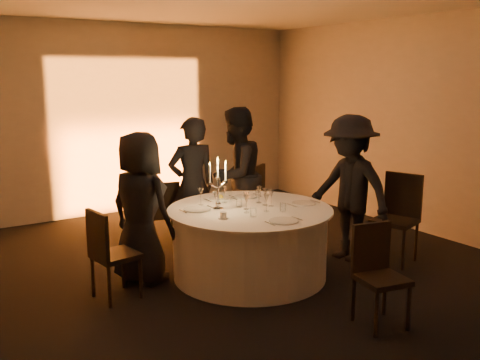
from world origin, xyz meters
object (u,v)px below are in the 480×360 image
banquet_table (250,242)px  coffee_cup (223,215)px  guest_back_left (192,185)px  chair_left (108,250)px  chair_back_left (164,210)px  guest_right (350,188)px  guest_left (140,208)px  guest_back_right (236,176)px  chair_back_right (250,196)px  candelabra (218,191)px  chair_right (398,212)px  chair_front (377,269)px

banquet_table → coffee_cup: 0.64m
banquet_table → guest_back_left: (-0.12, 1.11, 0.46)m
chair_left → banquet_table: bearing=-106.5°
chair_back_left → guest_right: bearing=148.9°
guest_left → guest_back_right: (1.59, 0.62, 0.08)m
chair_back_right → coffee_cup: 1.96m
chair_back_right → candelabra: bearing=13.1°
chair_right → coffee_cup: (-2.22, 0.34, 0.21)m
coffee_cup → guest_left: bearing=131.6°
chair_back_left → chair_back_right: chair_back_right is taller
chair_back_left → guest_back_right: guest_back_right is taller
chair_back_right → guest_right: size_ratio=0.57×
chair_right → candelabra: (-2.09, 0.66, 0.38)m
chair_left → coffee_cup: chair_left is taller
banquet_table → coffee_cup: coffee_cup is taller
chair_back_left → guest_back_right: size_ratio=0.48×
candelabra → chair_left: bearing=176.4°
chair_right → guest_right: 0.65m
banquet_table → chair_right: bearing=-16.7°
guest_back_right → candelabra: guest_back_right is taller
banquet_table → guest_right: size_ratio=1.03×
chair_left → guest_back_left: bearing=-66.1°
guest_left → guest_back_right: bearing=-93.6°
banquet_table → guest_back_left: bearing=96.4°
coffee_cup → guest_back_left: bearing=75.7°
chair_left → chair_back_right: (2.37, 1.05, 0.04)m
chair_left → candelabra: (1.20, -0.08, 0.46)m
chair_right → candelabra: size_ratio=1.82×
chair_left → guest_left: (0.46, 0.28, 0.30)m
guest_back_left → candelabra: (-0.20, -0.97, 0.12)m
guest_right → coffee_cup: size_ratio=15.85×
chair_back_left → chair_back_right: 1.22m
guest_right → candelabra: (-1.63, 0.31, 0.10)m
guest_back_left → candelabra: size_ratio=2.94×
chair_back_right → guest_left: guest_left is taller
banquet_table → coffee_cup: bearing=-157.1°
chair_front → candelabra: size_ratio=1.56×
chair_back_left → candelabra: size_ratio=1.51×
guest_left → coffee_cup: 0.92m
chair_back_left → coffee_cup: bearing=100.0°
chair_right → banquet_table: bearing=-125.0°
banquet_table → guest_right: bearing=-7.6°
guest_back_left → coffee_cup: (-0.33, -1.30, -0.05)m
chair_back_right → guest_left: size_ratio=0.61×
guest_right → chair_front: bearing=-43.2°
guest_back_left → chair_back_right: bearing=-164.6°
banquet_table → chair_back_left: size_ratio=2.07×
banquet_table → coffee_cup: size_ratio=16.36×
banquet_table → guest_right: 1.40m
coffee_cup → guest_right: bearing=0.5°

